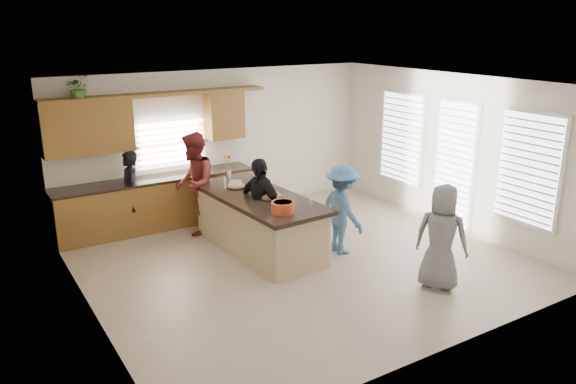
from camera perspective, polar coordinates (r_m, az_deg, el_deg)
floor at (r=9.04m, az=1.48°, el=-6.97°), size 6.50×6.50×0.00m
room_shell at (r=8.45m, az=1.57°, el=4.89°), size 6.52×6.02×2.81m
back_cabinetry at (r=10.48m, az=-13.57°, el=1.24°), size 4.08×0.66×2.46m
right_wall_glazing at (r=10.57m, az=16.73°, el=3.52°), size 0.06×4.00×2.25m
island at (r=9.31m, az=-2.97°, el=-3.28°), size 1.30×2.76×0.95m
platter_front at (r=8.99m, az=-1.80°, el=-0.46°), size 0.41×0.41×0.16m
platter_mid at (r=9.57m, az=-3.22°, el=0.62°), size 0.43×0.43×0.17m
platter_back at (r=9.60m, az=-5.32°, el=0.60°), size 0.33×0.33×0.13m
salad_bowl at (r=8.28m, az=-0.52°, el=-1.51°), size 0.35×0.35×0.17m
clear_cup at (r=8.68m, az=2.33°, el=-0.99°), size 0.07×0.07×0.09m
plate_stack at (r=9.81m, az=-5.35°, el=0.96°), size 0.21×0.21×0.05m
flower_vase at (r=10.10m, az=-6.15°, el=2.62°), size 0.14×0.14×0.43m
potted_plant at (r=9.97m, az=-20.53°, el=9.90°), size 0.42×0.37×0.45m
woman_left_back at (r=10.27m, az=-15.70°, el=-0.14°), size 0.45×0.61×1.51m
woman_left_mid at (r=10.06m, az=-9.50°, el=0.84°), size 1.04×1.11×1.83m
woman_left_front at (r=9.08m, az=-2.90°, el=-1.46°), size 0.60×1.00×1.60m
woman_right_back at (r=9.15m, az=5.53°, el=-1.75°), size 0.59×0.98×1.49m
woman_right_front at (r=8.18m, az=15.33°, el=-4.44°), size 0.80×0.89×1.53m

